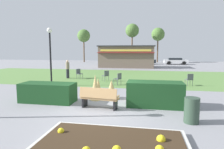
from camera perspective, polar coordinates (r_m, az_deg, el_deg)
name	(u,v)px	position (r m, az deg, el deg)	size (l,w,h in m)	color
ground_plane	(103,109)	(8.56, -2.78, -10.19)	(80.00, 80.00, 0.00)	gray
lawn_patch	(127,76)	(19.01, 4.60, -0.59)	(36.00, 12.00, 0.01)	#5B8442
flower_bed	(112,143)	(5.46, 0.11, -19.62)	(4.03, 2.15, 0.31)	beige
park_bench	(99,98)	(8.52, -3.83, -6.91)	(1.75, 0.74, 0.95)	tan
hedge_left	(48,92)	(10.11, -18.40, -5.07)	(2.66, 1.10, 0.95)	#19421E
hedge_right	(155,94)	(9.05, 12.51, -5.67)	(2.50, 1.10, 1.13)	#19421E
ornamental_grass_behind_left	(137,91)	(9.87, 7.44, -4.81)	(0.62, 0.62, 1.03)	tan
ornamental_grass_behind_right	(111,89)	(10.36, -0.18, -4.32)	(0.65, 0.65, 0.98)	tan
ornamental_grass_behind_center	(95,87)	(9.98, -4.95, -3.77)	(0.56, 0.56, 1.33)	tan
ornamental_grass_behind_far	(98,88)	(10.48, -4.11, -3.96)	(0.52, 0.52, 1.07)	tan
lamppost_mid	(50,50)	(14.48, -17.81, 7.02)	(0.36, 0.36, 4.14)	black
trash_bin	(192,110)	(7.44, 22.51, -9.75)	(0.52, 0.52, 0.91)	#2D4233
food_kiosk	(127,56)	(29.49, 4.33, 5.36)	(8.38, 4.09, 3.29)	#6B5B4C
cafe_chair_west	(79,73)	(17.70, -9.74, 0.47)	(0.62, 0.62, 0.89)	#4C5156
cafe_chair_east	(118,78)	(14.25, 1.87, -1.02)	(0.60, 0.60, 0.89)	#4C5156
cafe_chair_center	(190,79)	(14.99, 21.96, -1.14)	(0.54, 0.54, 0.89)	#4C5156
cafe_chair_north	(106,75)	(16.05, -1.83, -0.11)	(0.62, 0.62, 0.89)	#4C5156
person_strolling	(68,69)	(18.16, -13.00, 1.61)	(0.34, 0.34, 1.69)	#23232D
parked_car_west_slot	(119,60)	(37.50, 2.02, 4.20)	(4.24, 2.13, 1.20)	maroon
parked_car_center_slot	(144,61)	(37.12, 9.54, 4.07)	(4.21, 2.09, 1.20)	black
parked_car_east_slot	(175,61)	(37.47, 18.26, 3.84)	(4.25, 2.15, 1.20)	silver
tree_left_bg	(158,35)	(43.42, 13.45, 11.43)	(2.80, 2.80, 7.42)	brown
tree_right_bg	(84,36)	(43.62, -8.36, 11.21)	(2.80, 2.80, 7.18)	brown
tree_center_bg	(132,31)	(41.16, 6.00, 12.72)	(2.80, 2.80, 8.08)	brown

